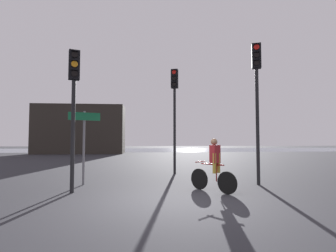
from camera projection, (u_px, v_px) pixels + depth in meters
ground_plane at (166, 202)px, 6.60m from camera, size 120.00×120.00×0.00m
water_strip at (148, 150)px, 41.15m from camera, size 80.00×16.00×0.01m
distant_building at (81, 130)px, 30.64m from camera, size 10.00×4.00×5.57m
traffic_light_near_left at (74, 93)px, 7.95m from camera, size 0.38×0.40×4.31m
traffic_light_center at (175, 101)px, 12.38m from camera, size 0.38×0.40×4.93m
traffic_light_near_right at (257, 87)px, 9.40m from camera, size 0.38×0.40×5.06m
direction_sign_post at (84, 137)px, 9.26m from camera, size 1.03×0.44×2.60m
cyclist at (214, 165)px, 7.95m from camera, size 1.09×1.37×1.62m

